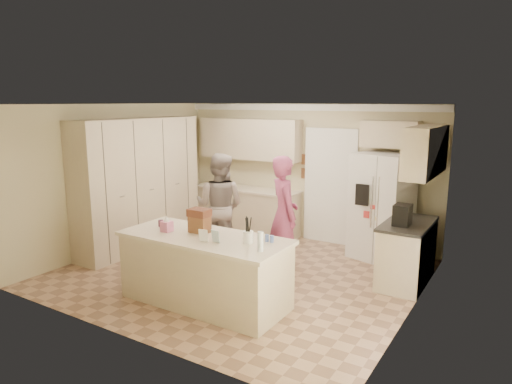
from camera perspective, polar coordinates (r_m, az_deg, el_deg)
The scene contains 41 objects.
floor at distance 7.25m, azimuth -2.16°, elevation -10.20°, with size 5.20×4.60×0.02m, color #A37F64.
ceiling at distance 6.74m, azimuth -2.33°, elevation 10.99°, with size 5.20×4.60×0.02m, color white.
wall_back at distance 8.86m, azimuth 6.13°, elevation 2.50°, with size 5.20×0.02×2.60m, color beige.
wall_front at distance 5.17m, azimuth -16.70°, elevation -4.26°, with size 5.20×0.02×2.60m, color beige.
wall_left at distance 8.59m, azimuth -16.86°, elevation 1.80°, with size 0.02×4.60×2.60m, color beige.
wall_right at distance 5.87m, azimuth 19.46°, elevation -2.62°, with size 0.02×4.60×2.60m, color beige.
crown_back at distance 8.71m, azimuth 6.16°, elevation 10.48°, with size 5.20×0.08×0.12m, color white.
pantry_bank at distance 8.52m, azimuth -14.42°, elevation 1.00°, with size 0.60×2.60×2.35m, color #C4B299.
back_base_cab at distance 9.31m, azimuth -1.21°, elevation -2.41°, with size 2.20×0.60×0.88m, color #C4B299.
back_countertop at distance 9.20m, azimuth -1.26°, elevation 0.37°, with size 2.24×0.63×0.04m, color beige.
back_upper_cab at distance 9.18m, azimuth -0.82°, elevation 6.64°, with size 2.20×0.35×0.80m, color #C4B299.
doorway_opening at distance 8.65m, azimuth 9.29°, elevation 0.52°, with size 0.90×0.06×2.10m, color black.
doorway_casing at distance 8.62m, azimuth 9.20°, elevation 0.49°, with size 1.02×0.03×2.22m, color white.
wall_frame_upper at distance 8.78m, azimuth 6.17°, elevation 4.07°, with size 0.15×0.02×0.20m, color brown.
wall_frame_lower at distance 8.81m, azimuth 6.13°, elevation 2.33°, with size 0.15×0.02×0.20m, color brown.
refrigerator at distance 7.93m, azimuth 15.40°, elevation -1.83°, with size 0.90×0.70×1.80m, color white.
fridge_seam at distance 7.60m, azimuth 14.63°, elevation -2.35°, with size 0.01×0.02×1.78m, color gray.
fridge_dispenser at distance 7.60m, azimuth 13.12°, elevation -0.34°, with size 0.22×0.03×0.35m, color black.
fridge_handle_l at distance 7.57m, azimuth 14.29°, elevation -1.23°, with size 0.02×0.02×0.85m, color silver.
fridge_handle_r at distance 7.54m, azimuth 15.02°, elevation -1.31°, with size 0.02×0.02×0.85m, color silver.
over_fridge_cab at distance 8.02m, azimuth 16.43°, elevation 6.95°, with size 0.95×0.35×0.45m, color #C4B299.
right_base_cab at distance 7.10m, azimuth 18.31°, elevation -7.38°, with size 0.60×1.20×0.88m, color #C4B299.
right_countertop at distance 6.98m, azimuth 18.47°, elevation -3.78°, with size 0.63×1.24×0.04m, color #2D2B28.
right_upper_cab at distance 6.96m, azimuth 20.48°, elevation 4.86°, with size 0.35×1.50×0.70m, color #C4B299.
coffee_maker at distance 6.75m, azimuth 17.83°, elevation -2.74°, with size 0.22×0.28×0.30m, color black.
island_base at distance 6.14m, azimuth -6.42°, elevation -9.80°, with size 2.20×0.90×0.88m, color #C4B299.
island_top at distance 5.99m, azimuth -6.52°, elevation -5.70°, with size 2.28×0.96×0.05m, color beige.
utensil_crock at distance 5.64m, azimuth -1.00°, elevation -5.65°, with size 0.13×0.13×0.15m, color white.
tissue_box at distance 6.24m, azimuth -11.09°, elevation -4.25°, with size 0.13×0.13×0.14m, color pink.
tissue_plume at distance 6.21m, azimuth -11.13°, elevation -3.27°, with size 0.08×0.08×0.08m, color white.
dollhouse_body at distance 6.12m, azimuth -7.07°, elevation -4.03°, with size 0.26×0.18×0.22m, color brown.
dollhouse_roof at distance 6.08m, azimuth -7.11°, elevation -2.58°, with size 0.28×0.20×0.10m, color #592D1E.
jam_jar at distance 6.52m, azimuth -11.81°, elevation -3.83°, with size 0.07×0.07×0.09m, color #59263F.
greeting_card_a at distance 5.73m, azimuth -6.59°, elevation -5.42°, with size 0.12×0.01×0.16m, color white.
greeting_card_b at distance 5.68m, azimuth -5.08°, elevation -5.54°, with size 0.12×0.01×0.16m, color silver.
water_bottle at distance 5.32m, azimuth 0.57°, elevation -6.22°, with size 0.07×0.07×0.24m, color silver.
shaker_salt at distance 5.70m, azimuth 1.38°, elevation -5.78°, with size 0.05×0.05×0.09m, color #4A61AA.
shaker_pepper at distance 5.67m, azimuth 1.99°, elevation -5.88°, with size 0.05×0.05×0.09m, color #4A61AA.
teen_boy at distance 7.74m, azimuth -4.57°, elevation -1.77°, with size 0.87×0.68×1.80m, color gray.
teen_girl at distance 7.09m, azimuth 3.52°, elevation -2.82°, with size 0.67×0.44×1.84m, color #BE5185.
fridge_magnets at distance 7.59m, azimuth 14.61°, elevation -2.36°, with size 0.76×0.02×1.44m, color tan, non-canonical shape.
Camera 1 is at (3.77, -5.59, 2.64)m, focal length 32.00 mm.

